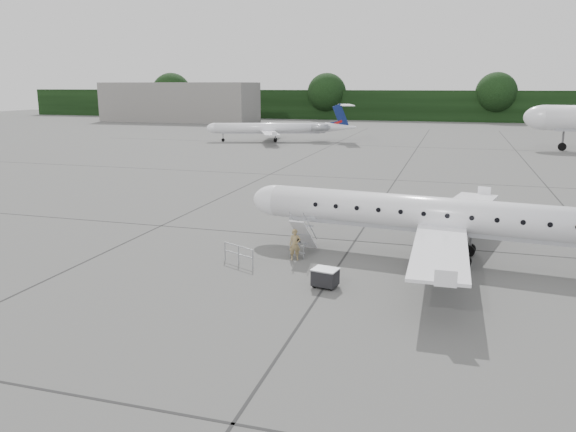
% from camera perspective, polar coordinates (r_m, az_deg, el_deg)
% --- Properties ---
extents(ground, '(320.00, 320.00, 0.00)m').
position_cam_1_polar(ground, '(27.51, 15.48, -7.22)').
color(ground, '#565553').
rests_on(ground, ground).
extents(treeline, '(260.00, 4.00, 8.00)m').
position_cam_1_polar(treeline, '(155.96, 16.83, 10.65)').
color(treeline, black).
rests_on(treeline, ground).
extents(terminal_building, '(40.00, 14.00, 10.00)m').
position_cam_1_polar(terminal_building, '(152.95, -10.93, 11.30)').
color(terminal_building, slate).
rests_on(terminal_building, ground).
extents(main_regional_jet, '(28.61, 22.03, 6.83)m').
position_cam_1_polar(main_regional_jet, '(31.39, 16.44, 1.72)').
color(main_regional_jet, white).
rests_on(main_regional_jet, ground).
extents(airstair, '(1.09, 2.33, 2.14)m').
position_cam_1_polar(airstair, '(31.71, 1.58, -1.99)').
color(airstair, white).
rests_on(airstair, ground).
extents(passenger, '(0.72, 0.57, 1.74)m').
position_cam_1_polar(passenger, '(30.62, 0.71, -2.93)').
color(passenger, '#917B4F').
rests_on(passenger, ground).
extents(safety_railing, '(2.01, 1.05, 1.00)m').
position_cam_1_polar(safety_railing, '(30.14, -5.05, -3.97)').
color(safety_railing, '#969A9F').
rests_on(safety_railing, ground).
extents(baggage_cart, '(1.27, 1.10, 0.97)m').
position_cam_1_polar(baggage_cart, '(26.73, 3.80, -6.25)').
color(baggage_cart, black).
rests_on(baggage_cart, ground).
extents(bg_regional_left, '(27.89, 23.46, 6.27)m').
position_cam_1_polar(bg_regional_left, '(95.89, -1.83, 9.44)').
color(bg_regional_left, white).
rests_on(bg_regional_left, ground).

